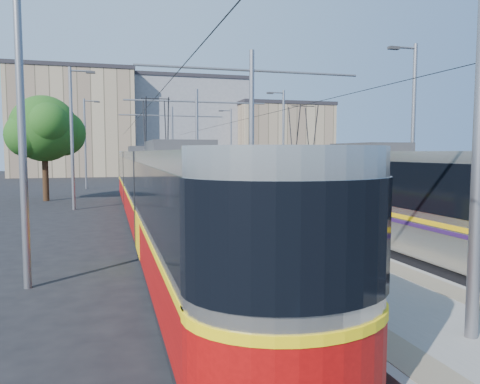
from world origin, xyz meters
name	(u,v)px	position (x,y,z in m)	size (l,w,h in m)	color
ground	(348,287)	(0.00, 0.00, 0.00)	(160.00, 160.00, 0.00)	black
platform	(207,205)	(0.00, 17.00, 0.15)	(4.00, 50.00, 0.30)	gray
tactile_strip_left	(182,203)	(-1.45, 17.00, 0.30)	(0.70, 50.00, 0.01)	gray
tactile_strip_right	(230,202)	(1.45, 17.00, 0.30)	(0.70, 50.00, 0.01)	gray
rails	(207,207)	(0.00, 17.00, 0.02)	(8.71, 70.00, 0.03)	gray
track_arrow	(239,355)	(-3.60, -3.00, 0.01)	(1.20, 5.00, 0.01)	silver
tram_left	(157,189)	(-3.60, 9.96, 1.71)	(2.43, 31.92, 5.50)	black
tram_right	(302,181)	(3.60, 11.22, 1.86)	(2.43, 30.43, 5.50)	black
catenary	(217,128)	(0.00, 14.15, 4.52)	(9.20, 70.00, 7.00)	gray
street_lamps	(194,139)	(0.00, 21.00, 4.18)	(15.18, 38.22, 8.00)	gray
shelter	(236,189)	(0.49, 12.23, 1.43)	(0.88, 1.12, 2.16)	black
tree	(49,130)	(-9.36, 23.91, 4.75)	(4.84, 4.47, 7.03)	#382314
building_left	(74,123)	(-10.00, 60.00, 7.35)	(16.32, 12.24, 14.67)	tan
building_centre	(183,127)	(6.00, 64.00, 7.26)	(18.36, 14.28, 14.50)	gray
building_right	(280,139)	(20.00, 58.00, 5.35)	(14.28, 10.20, 10.68)	tan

